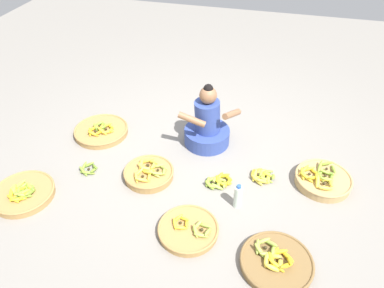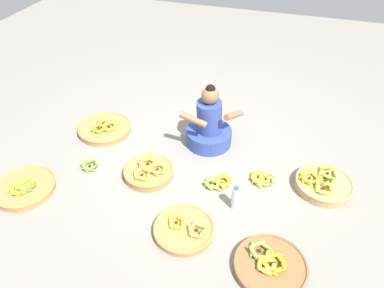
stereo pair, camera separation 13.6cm
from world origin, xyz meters
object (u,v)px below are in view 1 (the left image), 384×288
object	(u,v)px
banana_basket_near_vendor	(323,179)
loose_bananas_back_left	(89,169)
banana_basket_front_center	(276,262)
loose_bananas_front_right	(262,176)
banana_basket_back_right	(23,193)
loose_bananas_back_center	(219,182)
vendor_woman_front	(207,126)
water_bottle	(238,196)
banana_basket_mid_left	(149,173)
banana_basket_near_bicycle	(188,229)
banana_basket_mid_right	(101,131)

from	to	relation	value
banana_basket_near_vendor	loose_bananas_back_left	distance (m)	2.42
banana_basket_front_center	banana_basket_near_vendor	bearing A→B (deg)	70.43
banana_basket_near_vendor	loose_bananas_front_right	size ratio (longest dim) A/B	2.22
banana_basket_front_center	loose_bananas_back_left	distance (m)	2.10
banana_basket_back_right	banana_basket_near_vendor	distance (m)	2.97
loose_bananas_back_center	vendor_woman_front	bearing A→B (deg)	113.16
vendor_woman_front	banana_basket_front_center	xyz separation A→B (m)	(0.90, -1.44, -0.20)
banana_basket_back_right	water_bottle	world-z (taller)	water_bottle
banana_basket_mid_left	banana_basket_back_right	bearing A→B (deg)	-152.29
water_bottle	loose_bananas_front_right	bearing A→B (deg)	66.79
loose_bananas_back_center	banana_basket_near_bicycle	bearing A→B (deg)	-102.10
vendor_woman_front	banana_basket_near_vendor	bearing A→B (deg)	-15.90
vendor_woman_front	banana_basket_front_center	bearing A→B (deg)	-57.86
loose_bananas_front_right	loose_bananas_back_left	bearing A→B (deg)	-168.91
banana_basket_mid_right	vendor_woman_front	bearing A→B (deg)	7.01
loose_bananas_front_right	water_bottle	xyz separation A→B (m)	(-0.19, -0.44, 0.09)
vendor_woman_front	loose_bananas_back_left	xyz separation A→B (m)	(-1.10, -0.79, -0.21)
vendor_woman_front	banana_basket_mid_right	distance (m)	1.28
banana_basket_mid_left	banana_basket_mid_right	distance (m)	0.98
vendor_woman_front	banana_basket_front_center	size ratio (longest dim) A/B	1.27
banana_basket_near_vendor	banana_basket_mid_left	world-z (taller)	banana_basket_near_vendor
vendor_woman_front	banana_basket_mid_right	world-z (taller)	vendor_woman_front
banana_basket_front_center	banana_basket_near_bicycle	xyz separation A→B (m)	(-0.77, 0.14, -0.00)
banana_basket_mid_left	loose_bananas_front_right	distance (m)	1.17
banana_basket_back_right	banana_basket_front_center	xyz separation A→B (m)	(2.44, -0.15, -0.00)
banana_basket_front_center	banana_basket_back_right	bearing A→B (deg)	176.48
vendor_woman_front	banana_basket_mid_left	world-z (taller)	vendor_woman_front
banana_basket_near_vendor	water_bottle	size ratio (longest dim) A/B	2.11
banana_basket_front_center	loose_bananas_front_right	world-z (taller)	banana_basket_front_center
banana_basket_near_bicycle	loose_bananas_back_center	size ratio (longest dim) A/B	1.84
banana_basket_mid_right	banana_basket_front_center	bearing A→B (deg)	-30.65
banana_basket_back_right	loose_bananas_front_right	xyz separation A→B (m)	(2.22, 0.85, -0.02)
vendor_woman_front	banana_basket_near_vendor	xyz separation A→B (m)	(1.28, -0.37, -0.18)
banana_basket_mid_left	loose_bananas_back_center	xyz separation A→B (m)	(0.72, 0.08, -0.02)
loose_bananas_back_center	water_bottle	world-z (taller)	water_bottle
banana_basket_mid_left	banana_basket_mid_right	bearing A→B (deg)	145.29
banana_basket_mid_left	loose_bananas_front_right	size ratio (longest dim) A/B	2.04
vendor_woman_front	banana_basket_mid_right	bearing A→B (deg)	-172.99
loose_bananas_front_right	banana_basket_back_right	bearing A→B (deg)	-159.19
banana_basket_front_center	banana_basket_near_vendor	world-z (taller)	banana_basket_near_vendor
vendor_woman_front	loose_bananas_front_right	world-z (taller)	vendor_woman_front
banana_basket_mid_left	loose_bananas_front_right	bearing A→B (deg)	13.53
banana_basket_back_right	loose_bananas_back_left	size ratio (longest dim) A/B	2.84
loose_bananas_back_center	water_bottle	bearing A→B (deg)	-47.69
banana_basket_mid_left	loose_bananas_back_left	world-z (taller)	banana_basket_mid_left
banana_basket_front_center	banana_basket_mid_right	size ratio (longest dim) A/B	0.94
vendor_woman_front	banana_basket_back_right	xyz separation A→B (m)	(-1.54, -1.29, -0.19)
loose_bananas_front_right	loose_bananas_back_center	size ratio (longest dim) A/B	0.86
banana_basket_near_vendor	loose_bananas_back_left	bearing A→B (deg)	-169.91
loose_bananas_front_right	banana_basket_near_vendor	bearing A→B (deg)	7.07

